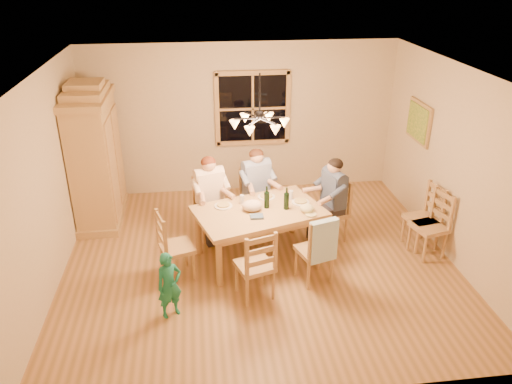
{
  "coord_description": "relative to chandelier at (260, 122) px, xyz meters",
  "views": [
    {
      "loc": [
        -0.8,
        -6.06,
        4.0
      ],
      "look_at": [
        -0.03,
        0.1,
        1.05
      ],
      "focal_mm": 35.0,
      "sensor_mm": 36.0,
      "label": 1
    }
  ],
  "objects": [
    {
      "name": "floor",
      "position": [
        0.0,
        0.0,
        -2.08
      ],
      "size": [
        5.5,
        5.5,
        0.0
      ],
      "primitive_type": "plane",
      "color": "olive",
      "rests_on": "ground"
    },
    {
      "name": "chair_end_left",
      "position": [
        -1.15,
        -0.26,
        -1.77
      ],
      "size": [
        0.53,
        0.55,
        0.99
      ],
      "rotation": [
        0.0,
        0.0,
        -1.27
      ],
      "color": "#A78349",
      "rests_on": "floor"
    },
    {
      "name": "chair_near_right",
      "position": [
        0.67,
        -0.55,
        -1.77
      ],
      "size": [
        0.55,
        0.53,
        0.99
      ],
      "rotation": [
        0.0,
        0.0,
        0.3
      ],
      "color": "#A78349",
      "rests_on": "floor"
    },
    {
      "name": "painting",
      "position": [
        2.71,
        1.2,
        -0.48
      ],
      "size": [
        0.06,
        0.78,
        0.64
      ],
      "color": "#9C7C43",
      "rests_on": "wall_right"
    },
    {
      "name": "chandelier",
      "position": [
        0.0,
        0.0,
        0.0
      ],
      "size": [
        0.77,
        0.68,
        0.71
      ],
      "color": "black",
      "rests_on": "ceiling"
    },
    {
      "name": "wine_glass_a",
      "position": [
        -0.21,
        0.32,
        -1.25
      ],
      "size": [
        0.06,
        0.06,
        0.14
      ],
      "primitive_type": "cylinder",
      "color": "silver",
      "rests_on": "dining_table"
    },
    {
      "name": "towel",
      "position": [
        0.73,
        -0.73,
        -1.38
      ],
      "size": [
        0.39,
        0.21,
        0.58
      ],
      "primitive_type": "cube",
      "rotation": [
        0.0,
        0.0,
        0.3
      ],
      "color": "#A4CADE",
      "rests_on": "chair_near_right"
    },
    {
      "name": "napkin",
      "position": [
        -0.05,
        -0.11,
        -1.3
      ],
      "size": [
        0.21,
        0.19,
        0.03
      ],
      "primitive_type": "cube",
      "rotation": [
        0.0,
        0.0,
        0.3
      ],
      "color": "#445C7D",
      "rests_on": "dining_table"
    },
    {
      "name": "wine_bottle_a",
      "position": [
        0.13,
        0.17,
        -1.15
      ],
      "size": [
        0.08,
        0.08,
        0.33
      ],
      "primitive_type": "cylinder",
      "color": "black",
      "rests_on": "dining_table"
    },
    {
      "name": "ceiling",
      "position": [
        0.0,
        0.0,
        0.62
      ],
      "size": [
        5.5,
        5.0,
        0.02
      ],
      "primitive_type": "cube",
      "color": "white",
      "rests_on": "wall_back"
    },
    {
      "name": "adult_plaid_man",
      "position": [
        0.09,
        0.99,
        -1.24
      ],
      "size": [
        0.49,
        0.51,
        0.87
      ],
      "rotation": [
        0.0,
        0.0,
        3.44
      ],
      "color": "#324C8B",
      "rests_on": "floor"
    },
    {
      "name": "wall_right",
      "position": [
        2.75,
        0.0,
        -0.73
      ],
      "size": [
        0.02,
        5.0,
        2.7
      ],
      "primitive_type": "cube",
      "color": "#C3AE8A",
      "rests_on": "floor"
    },
    {
      "name": "chair_far_left",
      "position": [
        -0.65,
        0.76,
        -1.77
      ],
      "size": [
        0.55,
        0.53,
        0.99
      ],
      "rotation": [
        0.0,
        0.0,
        3.44
      ],
      "color": "#A78349",
      "rests_on": "floor"
    },
    {
      "name": "dining_table",
      "position": [
        0.01,
        0.1,
        -1.42
      ],
      "size": [
        1.98,
        1.54,
        0.76
      ],
      "rotation": [
        0.0,
        0.0,
        0.3
      ],
      "color": "#A67549",
      "rests_on": "floor"
    },
    {
      "name": "wall_left",
      "position": [
        -2.75,
        0.0,
        -0.73
      ],
      "size": [
        0.02,
        5.0,
        2.7
      ],
      "primitive_type": "cube",
      "color": "#C3AE8A",
      "rests_on": "floor"
    },
    {
      "name": "cloth_bundle",
      "position": [
        -0.09,
        0.1,
        -1.24
      ],
      "size": [
        0.28,
        0.22,
        0.15
      ],
      "primitive_type": "ellipsoid",
      "color": "beige",
      "rests_on": "dining_table"
    },
    {
      "name": "chair_spare_back",
      "position": [
        2.45,
        -0.14,
        -1.77
      ],
      "size": [
        0.51,
        0.53,
        0.99
      ],
      "rotation": [
        0.0,
        0.0,
        1.81
      ],
      "color": "#A78349",
      "rests_on": "floor"
    },
    {
      "name": "plate_slate",
      "position": [
        0.63,
        0.25,
        -1.31
      ],
      "size": [
        0.26,
        0.26,
        0.02
      ],
      "primitive_type": "cylinder",
      "color": "white",
      "rests_on": "dining_table"
    },
    {
      "name": "plate_plaid",
      "position": [
        0.17,
        0.49,
        -1.31
      ],
      "size": [
        0.26,
        0.26,
        0.02
      ],
      "primitive_type": "cylinder",
      "color": "white",
      "rests_on": "dining_table"
    },
    {
      "name": "cap",
      "position": [
        0.67,
        -0.03,
        -1.26
      ],
      "size": [
        0.2,
        0.2,
        0.11
      ],
      "primitive_type": "ellipsoid",
      "color": "#CFC98A",
      "rests_on": "dining_table"
    },
    {
      "name": "chair_far_right",
      "position": [
        0.09,
        0.99,
        -1.77
      ],
      "size": [
        0.55,
        0.53,
        0.99
      ],
      "rotation": [
        0.0,
        0.0,
        3.44
      ],
      "color": "#A78349",
      "rests_on": "floor"
    },
    {
      "name": "plate_woman",
      "position": [
        -0.48,
        0.27,
        -1.31
      ],
      "size": [
        0.26,
        0.26,
        0.02
      ],
      "primitive_type": "cylinder",
      "color": "white",
      "rests_on": "dining_table"
    },
    {
      "name": "adult_slate_man",
      "position": [
        1.17,
        0.47,
        -1.24
      ],
      "size": [
        0.51,
        0.49,
        0.87
      ],
      "rotation": [
        0.0,
        0.0,
        1.87
      ],
      "color": "#3C4760",
      "rests_on": "floor"
    },
    {
      "name": "chair_end_right",
      "position": [
        1.17,
        0.47,
        -1.77
      ],
      "size": [
        0.53,
        0.55,
        0.99
      ],
      "rotation": [
        0.0,
        0.0,
        1.87
      ],
      "color": "#A78349",
      "rests_on": "floor"
    },
    {
      "name": "child",
      "position": [
        -1.22,
        -1.07,
        -1.65
      ],
      "size": [
        0.37,
        0.32,
        0.86
      ],
      "primitive_type": "imported",
      "rotation": [
        0.0,
        0.0,
        0.46
      ],
      "color": "#1A775D",
      "rests_on": "floor"
    },
    {
      "name": "adult_woman",
      "position": [
        -0.65,
        0.76,
        -1.24
      ],
      "size": [
        0.49,
        0.51,
        0.87
      ],
      "rotation": [
        0.0,
        0.0,
        3.44
      ],
      "color": "beige",
      "rests_on": "floor"
    },
    {
      "name": "wine_bottle_b",
      "position": [
        0.39,
        0.09,
        -1.15
      ],
      "size": [
        0.08,
        0.08,
        0.33
      ],
      "primitive_type": "cylinder",
      "color": "black",
      "rests_on": "dining_table"
    },
    {
      "name": "armoire",
      "position": [
        -2.42,
        1.6,
        -1.02
      ],
      "size": [
        0.66,
        1.4,
        2.3
      ],
      "color": "#9C7C43",
      "rests_on": "floor"
    },
    {
      "name": "wine_glass_b",
      "position": [
        0.52,
        0.38,
        -1.25
      ],
      "size": [
        0.06,
        0.06,
        0.14
      ],
      "primitive_type": "cylinder",
      "color": "silver",
      "rests_on": "dining_table"
    },
    {
      "name": "chair_spare_front",
      "position": [
        2.45,
        0.09,
        -1.77
      ],
      "size": [
        0.5,
        0.51,
        0.99
      ],
      "rotation": [
        0.0,
        0.0,
        1.76
      ],
      "color": "#A78349",
      "rests_on": "floor"
    },
    {
      "name": "window",
      "position": [
        0.2,
        2.47,
        -0.53
      ],
      "size": [
        1.3,
        0.06,
        1.3
      ],
      "color": "black",
      "rests_on": "wall_back"
    },
    {
      "name": "wall_back",
      "position": [
        0.0,
        2.5,
        -0.73
      ],
      "size": [
        5.5,
        0.02,
        2.7
      ],
      "primitive_type": "cube",
      "color": "#C3AE8A",
      "rests_on": "floor"
    },
    {
      "name": "chair_near_left",
      "position": [
        -0.16,
        -0.81,
        -1.77
      ],
      "size": [
        0.55,
        0.53,
        0.99
      ],
      "rotation": [
        0.0,
        0.0,
        0.3
      ],
      "color": "#A78349",
      "rests_on": "floor"
    }
  ]
}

